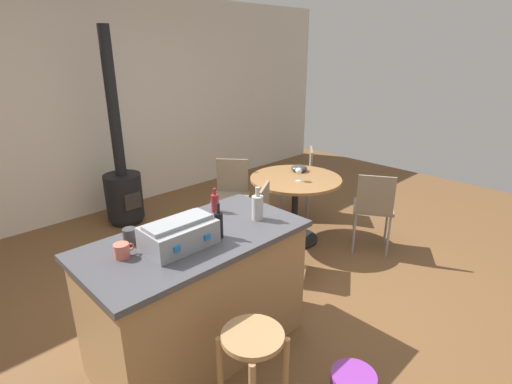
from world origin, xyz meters
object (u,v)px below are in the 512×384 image
at_px(kitchen_island, 199,295).
at_px(toolbox, 179,234).
at_px(bottle_1, 219,224).
at_px(wine_glass, 299,171).
at_px(folding_chair_left, 301,176).
at_px(cup_0, 130,236).
at_px(dining_table, 295,193).
at_px(bottle_0, 215,203).
at_px(folding_chair_far, 374,205).
at_px(serving_bowl, 299,168).
at_px(folding_chair_near, 277,223).
at_px(cup_1, 122,251).
at_px(folding_chair_right, 231,192).
at_px(bottle_2, 258,207).
at_px(wooden_stool, 253,360).
at_px(wood_stove, 122,181).

height_order(kitchen_island, toolbox, toolbox).
xyz_separation_m(bottle_1, wine_glass, (1.62, 0.67, -0.15)).
relative_size(folding_chair_left, cup_0, 7.26).
relative_size(dining_table, cup_0, 8.22).
bearing_deg(bottle_0, folding_chair_far, -10.07).
height_order(bottle_0, serving_bowl, bottle_0).
xyz_separation_m(cup_0, serving_bowl, (2.34, 0.58, -0.18)).
bearing_deg(folding_chair_near, cup_1, -171.16).
bearing_deg(toolbox, cup_0, 129.67).
bearing_deg(cup_1, serving_bowl, 15.88).
relative_size(folding_chair_right, bottle_2, 3.64).
xyz_separation_m(dining_table, folding_chair_far, (0.37, -0.74, -0.04)).
bearing_deg(dining_table, folding_chair_far, -63.51).
height_order(kitchen_island, cup_1, cup_1).
relative_size(toolbox, cup_1, 3.44).
bearing_deg(bottle_0, wooden_stool, -119.02).
xyz_separation_m(folding_chair_far, cup_0, (-2.51, 0.29, 0.43)).
bearing_deg(toolbox, cup_1, 159.41).
xyz_separation_m(folding_chair_far, folding_chair_right, (-0.78, 1.33, -0.00)).
height_order(kitchen_island, bottle_2, bottle_2).
distance_m(bottle_1, cup_0, 0.55).
xyz_separation_m(folding_chair_near, folding_chair_right, (0.23, 0.91, 0.00)).
height_order(folding_chair_near, folding_chair_far, folding_chair_far).
distance_m(toolbox, bottle_1, 0.26).
bearing_deg(wood_stove, bottle_0, -98.28).
xyz_separation_m(kitchen_island, bottle_0, (0.35, 0.23, 0.52)).
bearing_deg(wine_glass, bottle_0, -166.48).
bearing_deg(toolbox, folding_chair_right, 39.93).
xyz_separation_m(wood_stove, bottle_2, (-0.19, -2.51, 0.46)).
distance_m(wooden_stool, folding_chair_left, 3.13).
distance_m(folding_chair_near, folding_chair_far, 1.10).
xyz_separation_m(dining_table, wood_stove, (-1.12, 1.77, -0.03)).
height_order(dining_table, folding_chair_right, folding_chair_right).
relative_size(bottle_1, serving_bowl, 1.31).
xyz_separation_m(folding_chair_near, cup_1, (-1.61, -0.25, 0.43)).
height_order(kitchen_island, serving_bowl, kitchen_island).
xyz_separation_m(wood_stove, cup_1, (-1.13, -2.35, 0.41)).
xyz_separation_m(folding_chair_left, serving_bowl, (-0.41, -0.30, 0.26)).
bearing_deg(folding_chair_far, bottle_2, 179.89).
bearing_deg(kitchen_island, bottle_0, 32.92).
bearing_deg(wooden_stool, folding_chair_right, 51.49).
bearing_deg(cup_1, bottle_2, -9.94).
bearing_deg(wooden_stool, bottle_0, 60.98).
bearing_deg(dining_table, wine_glass, -126.36).
distance_m(wooden_stool, folding_chair_near, 1.67).
xyz_separation_m(folding_chair_near, bottle_2, (-0.66, -0.42, 0.47)).
relative_size(wooden_stool, bottle_1, 2.74).
bearing_deg(wood_stove, kitchen_island, -105.54).
xyz_separation_m(folding_chair_near, wood_stove, (-0.47, 2.10, 0.02)).
height_order(dining_table, folding_chair_near, folding_chair_near).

